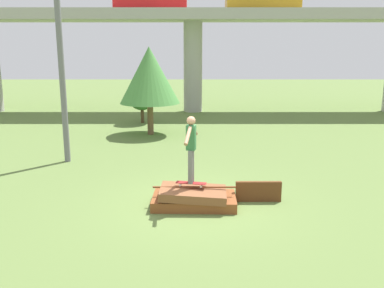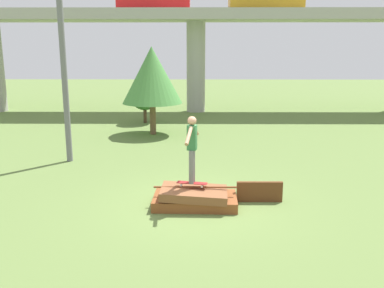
{
  "view_description": "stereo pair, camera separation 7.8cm",
  "coord_description": "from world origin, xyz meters",
  "px_view_note": "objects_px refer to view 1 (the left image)",
  "views": [
    {
      "loc": [
        -0.05,
        -10.2,
        3.98
      ],
      "look_at": [
        -0.08,
        0.02,
        1.6
      ],
      "focal_mm": 40.0,
      "sensor_mm": 36.0,
      "label": 1
    },
    {
      "loc": [
        0.02,
        -10.2,
        3.98
      ],
      "look_at": [
        -0.08,
        0.02,
        1.6
      ],
      "focal_mm": 40.0,
      "sensor_mm": 36.0,
      "label": 2
    }
  ],
  "objects_px": {
    "skateboard": "(192,183)",
    "tree_behind_right": "(143,96)",
    "utility_pole": "(62,62)",
    "tree_behind_left": "(150,75)",
    "skater": "(192,144)",
    "car_on_overpass_left": "(263,0)"
  },
  "relations": [
    {
      "from": "tree_behind_left",
      "to": "tree_behind_right",
      "type": "distance_m",
      "value": 3.22
    },
    {
      "from": "skater",
      "to": "tree_behind_right",
      "type": "bearing_deg",
      "value": 102.31
    },
    {
      "from": "tree_behind_right",
      "to": "skateboard",
      "type": "bearing_deg",
      "value": -77.69
    },
    {
      "from": "skateboard",
      "to": "car_on_overpass_left",
      "type": "xyz_separation_m",
      "value": [
        4.08,
        15.93,
        5.92
      ]
    },
    {
      "from": "utility_pole",
      "to": "skateboard",
      "type": "bearing_deg",
      "value": -44.11
    },
    {
      "from": "utility_pole",
      "to": "tree_behind_right",
      "type": "height_order",
      "value": "utility_pole"
    },
    {
      "from": "car_on_overpass_left",
      "to": "tree_behind_right",
      "type": "distance_m",
      "value": 9.37
    },
    {
      "from": "skater",
      "to": "tree_behind_right",
      "type": "distance_m",
      "value": 11.97
    },
    {
      "from": "skateboard",
      "to": "tree_behind_right",
      "type": "distance_m",
      "value": 12.0
    },
    {
      "from": "utility_pole",
      "to": "tree_behind_right",
      "type": "distance_m",
      "value": 7.97
    },
    {
      "from": "tree_behind_right",
      "to": "tree_behind_left",
      "type": "bearing_deg",
      "value": -76.44
    },
    {
      "from": "car_on_overpass_left",
      "to": "tree_behind_left",
      "type": "relative_size",
      "value": 1.09
    },
    {
      "from": "skater",
      "to": "tree_behind_right",
      "type": "relative_size",
      "value": 0.77
    },
    {
      "from": "skateboard",
      "to": "car_on_overpass_left",
      "type": "bearing_deg",
      "value": 75.64
    },
    {
      "from": "skateboard",
      "to": "tree_behind_left",
      "type": "height_order",
      "value": "tree_behind_left"
    },
    {
      "from": "skateboard",
      "to": "skater",
      "type": "distance_m",
      "value": 1.0
    },
    {
      "from": "skater",
      "to": "utility_pole",
      "type": "relative_size",
      "value": 0.26
    },
    {
      "from": "skater",
      "to": "car_on_overpass_left",
      "type": "relative_size",
      "value": 0.4
    },
    {
      "from": "tree_behind_left",
      "to": "tree_behind_right",
      "type": "bearing_deg",
      "value": 103.56
    },
    {
      "from": "car_on_overpass_left",
      "to": "tree_behind_left",
      "type": "distance_m",
      "value": 10.04
    },
    {
      "from": "utility_pole",
      "to": "tree_behind_left",
      "type": "xyz_separation_m",
      "value": [
        2.46,
        4.61,
        -0.76
      ]
    },
    {
      "from": "skater",
      "to": "utility_pole",
      "type": "height_order",
      "value": "utility_pole"
    }
  ]
}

